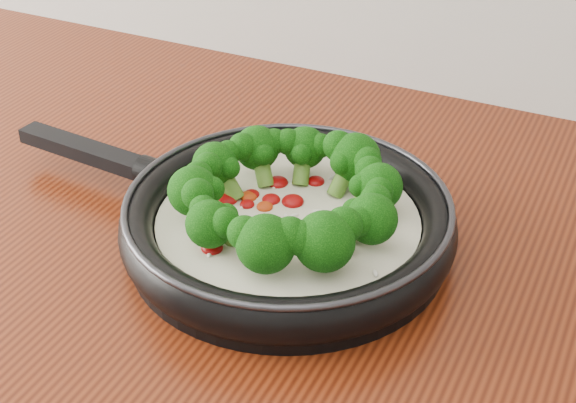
% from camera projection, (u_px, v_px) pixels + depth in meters
% --- Properties ---
extents(skillet, '(0.49, 0.33, 0.09)m').
position_uv_depth(skillet, '(286.00, 217.00, 0.76)').
color(skillet, black).
rests_on(skillet, counter).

